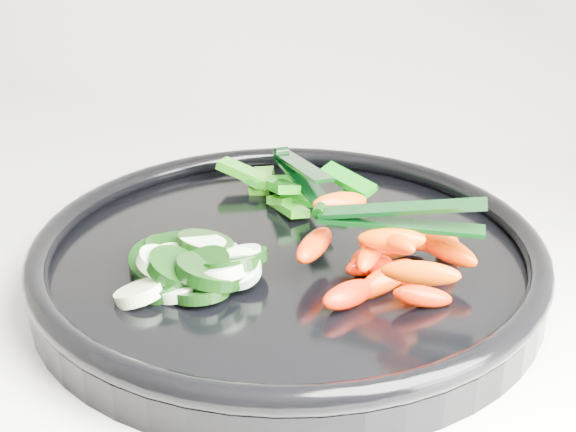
% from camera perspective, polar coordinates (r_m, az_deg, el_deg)
% --- Properties ---
extents(veggie_tray, '(0.42, 0.42, 0.04)m').
position_cam_1_polar(veggie_tray, '(0.59, 0.00, -3.05)').
color(veggie_tray, black).
rests_on(veggie_tray, counter).
extents(cucumber_pile, '(0.11, 0.11, 0.04)m').
position_cam_1_polar(cucumber_pile, '(0.56, -6.80, -3.44)').
color(cucumber_pile, black).
rests_on(cucumber_pile, veggie_tray).
extents(carrot_pile, '(0.13, 0.15, 0.05)m').
position_cam_1_polar(carrot_pile, '(0.55, 7.17, -2.77)').
color(carrot_pile, '#FF5A00').
rests_on(carrot_pile, veggie_tray).
extents(pepper_pile, '(0.14, 0.09, 0.03)m').
position_cam_1_polar(pepper_pile, '(0.67, 0.30, 1.97)').
color(pepper_pile, '#1A6409').
rests_on(pepper_pile, veggie_tray).
extents(tong_carrot, '(0.11, 0.04, 0.02)m').
position_cam_1_polar(tong_carrot, '(0.53, 7.64, 0.01)').
color(tong_carrot, black).
rests_on(tong_carrot, carrot_pile).
extents(tong_pepper, '(0.09, 0.09, 0.02)m').
position_cam_1_polar(tong_pepper, '(0.66, 0.88, 3.21)').
color(tong_pepper, black).
rests_on(tong_pepper, pepper_pile).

